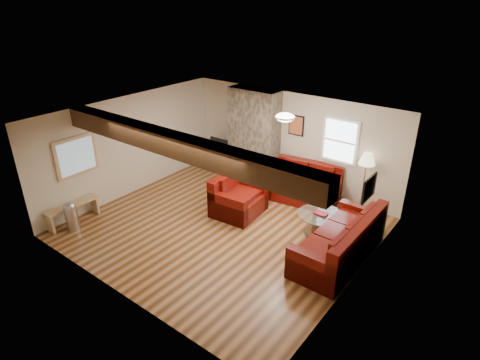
% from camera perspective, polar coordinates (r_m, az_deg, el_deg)
% --- Properties ---
extents(room, '(8.00, 8.00, 8.00)m').
position_cam_1_polar(room, '(8.38, -2.47, 0.56)').
color(room, '#4F2E15').
rests_on(room, ground).
extents(floor, '(6.00, 6.00, 0.00)m').
position_cam_1_polar(floor, '(8.97, -2.32, -6.70)').
color(floor, '#4F2E15').
rests_on(floor, ground).
extents(oak_beam, '(6.00, 0.36, 0.38)m').
position_cam_1_polar(oak_beam, '(7.14, -9.08, 4.94)').
color(oak_beam, black).
rests_on(oak_beam, room).
extents(chimney_breast, '(1.40, 0.67, 2.50)m').
position_cam_1_polar(chimney_breast, '(10.79, 1.94, 6.19)').
color(chimney_breast, '#3D382F').
rests_on(chimney_breast, floor).
extents(back_window, '(0.90, 0.08, 1.10)m').
position_cam_1_polar(back_window, '(9.78, 14.03, 5.41)').
color(back_window, white).
rests_on(back_window, room).
extents(hatch_window, '(0.08, 1.00, 0.90)m').
position_cam_1_polar(hatch_window, '(9.57, -22.29, 3.15)').
color(hatch_window, tan).
rests_on(hatch_window, room).
extents(ceiling_dome, '(0.40, 0.40, 0.18)m').
position_cam_1_polar(ceiling_dome, '(8.15, 6.42, 8.67)').
color(ceiling_dome, white).
rests_on(ceiling_dome, room).
extents(artwork_back, '(0.42, 0.06, 0.52)m').
position_cam_1_polar(artwork_back, '(10.23, 7.99, 7.70)').
color(artwork_back, black).
rests_on(artwork_back, room).
extents(artwork_right, '(0.06, 0.55, 0.42)m').
position_cam_1_polar(artwork_right, '(7.08, 17.84, -1.10)').
color(artwork_right, black).
rests_on(artwork_right, room).
extents(sofa_three, '(1.00, 2.36, 0.91)m').
position_cam_1_polar(sofa_three, '(8.02, 13.95, -7.97)').
color(sofa_three, '#410604').
rests_on(sofa_three, floor).
extents(loveseat, '(1.83, 1.22, 0.91)m').
position_cam_1_polar(loveseat, '(10.03, 9.12, -0.43)').
color(loveseat, '#410604').
rests_on(loveseat, floor).
extents(armchair_red, '(1.08, 1.21, 0.91)m').
position_cam_1_polar(armchair_red, '(9.28, -0.20, -2.27)').
color(armchair_red, '#410604').
rests_on(armchair_red, floor).
extents(coffee_table, '(0.97, 0.97, 0.51)m').
position_cam_1_polar(coffee_table, '(8.81, 11.30, -6.10)').
color(coffee_table, '#422A15').
rests_on(coffee_table, floor).
extents(tv_cabinet, '(1.00, 0.40, 0.50)m').
position_cam_1_polar(tv_cabinet, '(11.81, -2.49, 2.89)').
color(tv_cabinet, black).
rests_on(tv_cabinet, floor).
extents(television, '(0.74, 0.10, 0.43)m').
position_cam_1_polar(television, '(11.64, -2.53, 4.99)').
color(television, black).
rests_on(television, tv_cabinet).
extents(floor_lamp, '(0.38, 0.38, 1.47)m').
position_cam_1_polar(floor_lamp, '(9.49, 17.59, 2.43)').
color(floor_lamp, tan).
rests_on(floor_lamp, floor).
extents(pine_bench, '(0.28, 1.20, 0.45)m').
position_cam_1_polar(pine_bench, '(9.79, -22.61, -4.37)').
color(pine_bench, tan).
rests_on(pine_bench, floor).
extents(pedal_bin, '(0.31, 0.31, 0.69)m').
position_cam_1_polar(pedal_bin, '(9.45, -22.85, -4.69)').
color(pedal_bin, '#AAAAB0').
rests_on(pedal_bin, floor).
extents(coal_bucket, '(0.36, 0.36, 0.34)m').
position_cam_1_polar(coal_bucket, '(10.40, 2.51, -0.87)').
color(coal_bucket, slate).
rests_on(coal_bucket, floor).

